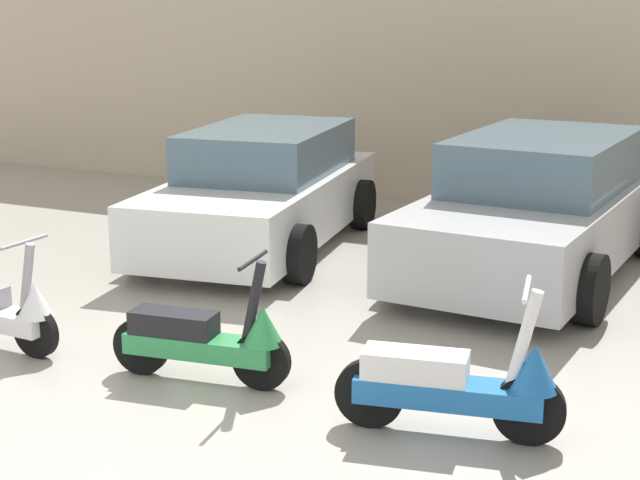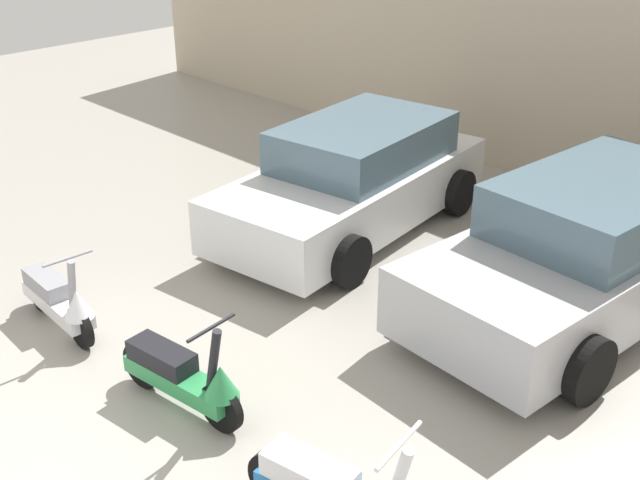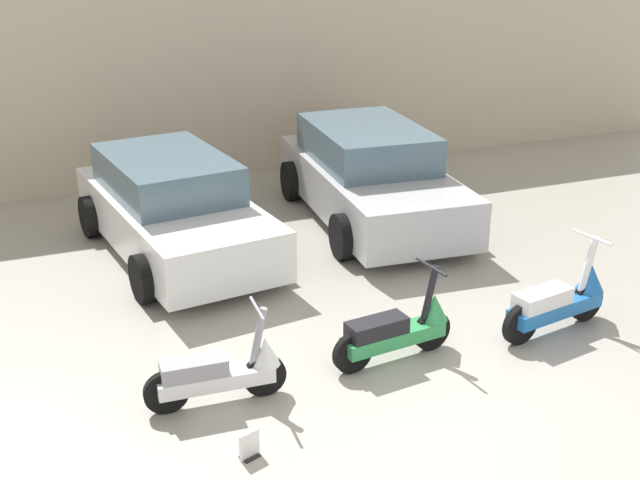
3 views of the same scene
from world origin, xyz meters
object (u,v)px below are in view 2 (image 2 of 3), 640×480
at_px(scooter_front_left, 60,300).
at_px(car_rear_left, 354,179).
at_px(scooter_front_right, 184,376).
at_px(car_rear_center, 589,250).

height_order(scooter_front_left, car_rear_left, car_rear_left).
bearing_deg(car_rear_left, scooter_front_right, 14.60).
bearing_deg(scooter_front_left, car_rear_center, 52.94).
height_order(car_rear_left, car_rear_center, car_rear_center).
bearing_deg(car_rear_center, scooter_front_left, -35.99).
xyz_separation_m(scooter_front_right, car_rear_left, (-1.58, 3.84, 0.30)).
bearing_deg(scooter_front_right, scooter_front_left, 176.31).
distance_m(scooter_front_left, car_rear_left, 3.98).
relative_size(scooter_front_left, car_rear_left, 0.33).
relative_size(scooter_front_right, car_rear_left, 0.34).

